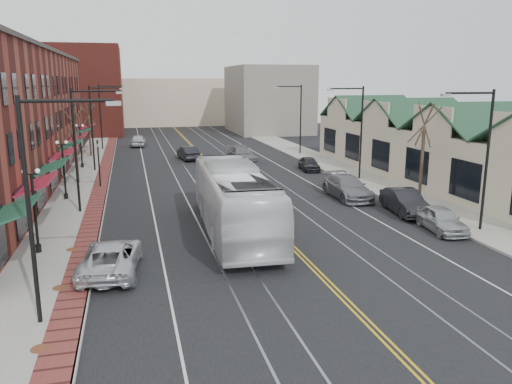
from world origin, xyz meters
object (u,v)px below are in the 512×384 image
parked_car_a (441,219)px  parked_car_c (347,187)px  transit_bus (234,200)px  parked_suv (111,257)px  parked_car_d (309,164)px  parked_car_b (405,202)px

parked_car_a → parked_car_c: 9.28m
transit_bus → parked_suv: transit_bus is taller
parked_car_a → transit_bus: bearing=174.2°
parked_car_c → parked_suv: bearing=-145.7°
parked_car_c → parked_car_d: (1.32, 11.86, -0.17)m
parked_suv → parked_car_b: (18.45, 6.05, 0.06)m
parked_suv → parked_car_c: parked_car_c is taller
parked_car_a → parked_car_c: (-1.80, 9.11, 0.11)m
parked_car_c → parked_car_d: bearing=84.2°
parked_car_b → parked_car_d: (-0.48, 16.92, -0.14)m
transit_bus → parked_car_b: size_ratio=2.82×
parked_car_a → parked_car_c: parked_car_c is taller
transit_bus → parked_car_a: bearing=169.7°
parked_car_a → parked_car_d: 20.98m
parked_car_a → parked_car_b: parked_car_b is taller
parked_car_b → parked_car_c: size_ratio=0.85×
parked_car_a → parked_car_b: (0.00, 4.05, 0.08)m
transit_bus → parked_car_d: size_ratio=3.53×
parked_car_d → parked_car_a: bearing=-82.1°
parked_car_c → parked_car_d: size_ratio=1.46×
parked_suv → parked_car_a: size_ratio=1.27×
parked_car_b → parked_car_c: bearing=116.8°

